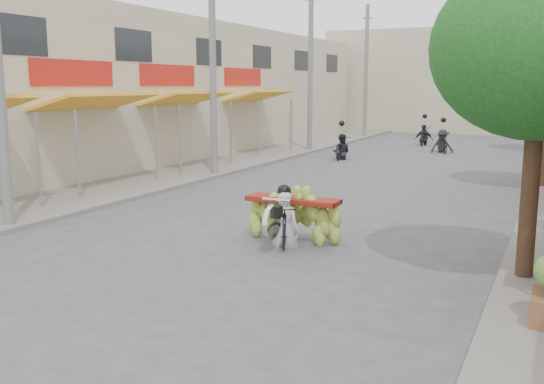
{
  "coord_description": "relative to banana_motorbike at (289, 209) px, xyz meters",
  "views": [
    {
      "loc": [
        5.83,
        -6.5,
        3.24
      ],
      "look_at": [
        0.59,
        4.35,
        1.1
      ],
      "focal_mm": 40.0,
      "sensor_mm": 36.0,
      "label": 1
    }
  ],
  "objects": [
    {
      "name": "shophouse_row_left",
      "position": [
        -12.83,
        9.38,
        2.28
      ],
      "size": [
        9.77,
        40.0,
        6.0
      ],
      "color": "#C1B599",
      "rests_on": "ground"
    },
    {
      "name": "bg_motorbike_c",
      "position": [
        -1.86,
        22.01,
        0.05
      ],
      "size": [
        0.99,
        1.81,
        1.95
      ],
      "color": "black",
      "rests_on": "ground"
    },
    {
      "name": "utility_pole_far",
      "position": [
        -6.25,
        16.4,
        3.31
      ],
      "size": [
        0.6,
        0.24,
        8.0
      ],
      "color": "slate",
      "rests_on": "ground"
    },
    {
      "name": "ground",
      "position": [
        -0.85,
        -4.6,
        -0.72
      ],
      "size": [
        120.0,
        120.0,
        0.0
      ],
      "primitive_type": "plane",
      "color": "#525257",
      "rests_on": "ground"
    },
    {
      "name": "banana_motorbike",
      "position": [
        0.0,
        0.0,
        0.0
      ],
      "size": [
        2.2,
        1.75,
        2.14
      ],
      "color": "black",
      "rests_on": "ground"
    },
    {
      "name": "street_tree_near",
      "position": [
        4.55,
        -0.6,
        3.06
      ],
      "size": [
        3.4,
        3.4,
        5.25
      ],
      "color": "#3A2719",
      "rests_on": "ground"
    },
    {
      "name": "far_building",
      "position": [
        -0.85,
        33.4,
        2.78
      ],
      "size": [
        20.0,
        6.0,
        7.0
      ],
      "primitive_type": "cube",
      "color": "#C1B599",
      "rests_on": "ground"
    },
    {
      "name": "bg_motorbike_b",
      "position": [
        -0.29,
        18.75,
        0.11
      ],
      "size": [
        1.23,
        1.89,
        1.95
      ],
      "color": "black",
      "rests_on": "ground"
    },
    {
      "name": "bg_motorbike_a",
      "position": [
        -3.81,
        14.14,
        0.01
      ],
      "size": [
        0.84,
        1.76,
        1.95
      ],
      "color": "black",
      "rests_on": "ground"
    },
    {
      "name": "sidewalk_left",
      "position": [
        -7.85,
        10.4,
        -0.66
      ],
      "size": [
        4.0,
        60.0,
        0.12
      ],
      "primitive_type": "cube",
      "color": "slate",
      "rests_on": "ground"
    },
    {
      "name": "utility_pole_back",
      "position": [
        -6.25,
        25.4,
        3.31
      ],
      "size": [
        0.6,
        0.24,
        8.0
      ],
      "color": "slate",
      "rests_on": "ground"
    },
    {
      "name": "utility_pole_mid",
      "position": [
        -6.25,
        7.4,
        3.31
      ],
      "size": [
        0.6,
        0.24,
        8.0
      ],
      "color": "slate",
      "rests_on": "ground"
    }
  ]
}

